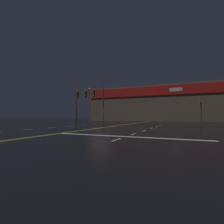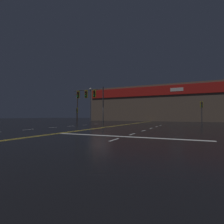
% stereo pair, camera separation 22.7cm
% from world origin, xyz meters
% --- Properties ---
extents(ground_plane, '(200.00, 200.00, 0.00)m').
position_xyz_m(ground_plane, '(0.00, 0.00, 0.00)').
color(ground_plane, black).
extents(road_markings, '(17.08, 60.00, 0.01)m').
position_xyz_m(road_markings, '(1.22, -1.53, 0.00)').
color(road_markings, gold).
rests_on(road_markings, ground).
extents(traffic_signal_median, '(4.44, 0.36, 5.10)m').
position_xyz_m(traffic_signal_median, '(-1.90, 0.68, 3.98)').
color(traffic_signal_median, '#38383D').
rests_on(traffic_signal_median, ground).
extents(traffic_signal_corner_northeast, '(0.42, 0.36, 3.79)m').
position_xyz_m(traffic_signal_corner_northeast, '(11.59, 12.66, 2.79)').
color(traffic_signal_corner_northeast, '#38383D').
rests_on(traffic_signal_corner_northeast, ground).
extents(traffic_signal_corner_northwest, '(0.42, 0.36, 3.19)m').
position_xyz_m(traffic_signal_corner_northwest, '(-12.34, 12.40, 2.34)').
color(traffic_signal_corner_northwest, '#38383D').
rests_on(traffic_signal_corner_northwest, ground).
extents(streetlight_median_approach, '(0.56, 0.56, 8.97)m').
position_xyz_m(streetlight_median_approach, '(-14.46, 21.45, 5.77)').
color(streetlight_median_approach, '#59595E').
rests_on(streetlight_median_approach, ground).
extents(building_backdrop, '(38.55, 10.23, 10.18)m').
position_xyz_m(building_backdrop, '(0.00, 34.88, 5.11)').
color(building_backdrop, brown).
rests_on(building_backdrop, ground).
extents(utility_pole_row, '(47.91, 0.26, 10.75)m').
position_xyz_m(utility_pole_row, '(1.34, 28.11, 5.18)').
color(utility_pole_row, '#4C3828').
rests_on(utility_pole_row, ground).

